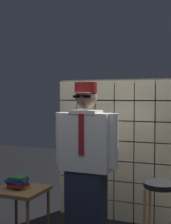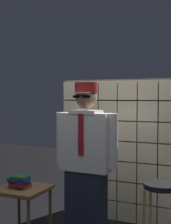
% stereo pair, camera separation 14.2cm
% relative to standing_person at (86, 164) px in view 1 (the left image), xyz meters
% --- Properties ---
extents(glass_block_wall, '(1.56, 0.10, 1.81)m').
position_rel_standing_person_xyz_m(glass_block_wall, '(0.02, 0.94, -0.01)').
color(glass_block_wall, beige).
rests_on(glass_block_wall, ground).
extents(standing_person, '(0.68, 0.29, 1.72)m').
position_rel_standing_person_xyz_m(standing_person, '(0.00, 0.00, 0.00)').
color(standing_person, '#1E2333').
rests_on(standing_person, ground).
extents(bar_stool, '(0.34, 0.34, 0.74)m').
position_rel_standing_person_xyz_m(bar_stool, '(0.73, 0.13, -0.34)').
color(bar_stool, black).
rests_on(bar_stool, ground).
extents(side_table, '(0.52, 0.52, 0.55)m').
position_rel_standing_person_xyz_m(side_table, '(-0.79, 0.02, -0.42)').
color(side_table, brown).
rests_on(side_table, ground).
extents(book_stack, '(0.25, 0.20, 0.14)m').
position_rel_standing_person_xyz_m(book_stack, '(-0.82, -0.00, -0.28)').
color(book_stack, brown).
rests_on(book_stack, side_table).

